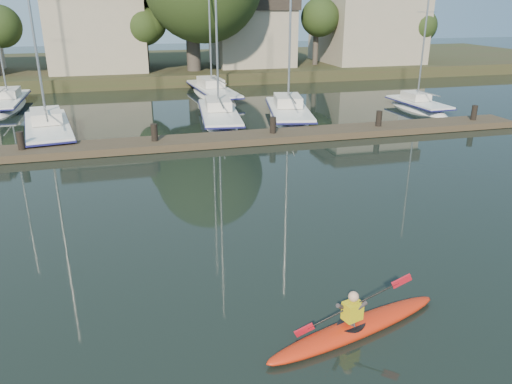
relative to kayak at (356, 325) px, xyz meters
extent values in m
plane|color=black|center=(-0.10, 1.90, -0.18)|extent=(160.00, 160.00, 0.00)
ellipsoid|color=red|center=(0.03, 0.01, -0.08)|extent=(4.59, 1.84, 0.35)
cylinder|color=black|center=(-0.12, -0.03, 0.04)|extent=(0.85, 0.85, 0.09)
imported|color=#2D282B|center=(-0.12, -0.03, 0.40)|extent=(0.33, 0.41, 1.00)
cube|color=gold|center=(-0.12, -0.03, 0.41)|extent=(0.45, 0.38, 0.41)
sphere|color=tan|center=(-0.12, -0.03, 0.76)|extent=(0.22, 0.22, 0.22)
cube|color=#453727|center=(-0.10, 15.90, 0.02)|extent=(34.00, 2.00, 0.35)
cylinder|color=black|center=(-9.10, 15.90, 0.12)|extent=(0.32, 0.32, 1.80)
cylinder|color=black|center=(-3.10, 15.90, 0.12)|extent=(0.32, 0.32, 1.80)
cylinder|color=black|center=(2.90, 15.90, 0.12)|extent=(0.32, 0.32, 1.80)
cylinder|color=black|center=(8.90, 15.90, 0.12)|extent=(0.32, 0.32, 1.80)
cylinder|color=black|center=(14.90, 15.90, 0.12)|extent=(0.32, 0.32, 1.80)
ellipsoid|color=white|center=(-8.42, 19.76, -0.55)|extent=(3.63, 9.35, 2.04)
cube|color=white|center=(-8.42, 19.76, 0.41)|extent=(3.27, 7.71, 0.15)
cube|color=navy|center=(-8.42, 19.76, 0.33)|extent=(3.38, 7.91, 0.09)
cube|color=silver|center=(-8.51, 20.30, 0.81)|extent=(1.88, 2.75, 0.59)
cylinder|color=#9EA0A5|center=(-8.21, 18.41, 1.27)|extent=(0.62, 3.43, 0.09)
ellipsoid|color=white|center=(1.05, 20.95, -0.54)|extent=(3.14, 9.48, 1.96)
cube|color=white|center=(1.05, 20.95, 0.39)|extent=(2.86, 7.80, 0.14)
cube|color=navy|center=(1.05, 20.95, 0.31)|extent=(2.97, 8.00, 0.08)
cube|color=silver|center=(1.11, 21.51, 0.77)|extent=(1.71, 2.74, 0.57)
cylinder|color=#9EA0A5|center=(0.91, 19.57, 1.22)|extent=(0.46, 3.52, 0.08)
ellipsoid|color=white|center=(5.31, 20.56, -0.56)|extent=(4.00, 9.07, 2.09)
cube|color=white|center=(5.31, 20.56, 0.43)|extent=(3.58, 7.50, 0.15)
cube|color=navy|center=(5.31, 20.56, 0.34)|extent=(3.70, 7.69, 0.09)
cube|color=silver|center=(5.41, 21.07, 0.83)|extent=(1.99, 2.72, 0.60)
cylinder|color=#9EA0A5|center=(5.36, 20.81, 6.52)|extent=(0.13, 0.13, 12.08)
cylinder|color=#9EA0A5|center=(5.04, 19.26, 1.30)|extent=(0.75, 3.29, 0.09)
ellipsoid|color=white|center=(14.52, 20.97, -0.49)|extent=(2.19, 6.38, 1.71)
cube|color=white|center=(14.52, 20.97, 0.32)|extent=(2.05, 5.24, 0.13)
cube|color=navy|center=(14.52, 20.97, 0.24)|extent=(2.13, 5.37, 0.07)
cube|color=silver|center=(14.50, 21.35, 0.65)|extent=(1.34, 1.82, 0.49)
cylinder|color=#9EA0A5|center=(14.51, 21.16, 4.85)|extent=(0.11, 0.11, 8.99)
cylinder|color=#9EA0A5|center=(14.56, 20.03, 1.03)|extent=(0.19, 2.39, 0.07)
cylinder|color=#9EA0A5|center=(14.51, 21.16, 5.93)|extent=(1.44, 0.10, 0.03)
ellipsoid|color=white|center=(-12.03, 28.91, -0.51)|extent=(2.05, 8.62, 1.82)
cube|color=white|center=(-12.03, 28.91, 0.35)|extent=(1.95, 7.07, 0.13)
cube|color=navy|center=(-12.03, 28.91, 0.27)|extent=(2.02, 7.24, 0.08)
cube|color=silver|center=(-12.03, 29.43, 0.70)|extent=(1.35, 2.42, 0.53)
cylinder|color=#9EA0A5|center=(-12.02, 27.62, 1.11)|extent=(0.09, 3.27, 0.08)
ellipsoid|color=white|center=(2.21, 29.42, -0.55)|extent=(3.07, 10.75, 2.01)
cube|color=white|center=(2.21, 29.42, 0.40)|extent=(2.81, 8.84, 0.15)
cube|color=navy|center=(2.21, 29.42, 0.32)|extent=(2.92, 9.06, 0.08)
cube|color=silver|center=(2.16, 30.06, 0.80)|extent=(1.72, 3.08, 0.58)
cylinder|color=#9EA0A5|center=(2.33, 27.84, 1.25)|extent=(0.41, 4.02, 0.08)
cube|color=#2D371B|center=(-0.10, 45.90, 0.32)|extent=(90.00, 24.00, 1.00)
cube|color=#9F917F|center=(-6.10, 39.90, 3.82)|extent=(8.00, 8.00, 6.00)
cube|color=#9F917F|center=(7.90, 39.90, 3.32)|extent=(7.00, 7.00, 5.00)
cube|color=#322C24|center=(7.90, 39.90, 6.42)|extent=(7.35, 7.35, 1.20)
cube|color=#9F917F|center=(19.90, 39.90, 4.07)|extent=(9.00, 9.00, 6.50)
cylinder|color=#443D36|center=(1.90, 36.90, 3.32)|extent=(1.20, 1.20, 5.00)
cylinder|color=#443D36|center=(-2.10, 37.40, 2.22)|extent=(0.38, 0.38, 2.80)
sphere|color=black|center=(-2.10, 37.40, 4.42)|extent=(2.72, 2.72, 2.72)
cylinder|color=#443D36|center=(13.90, 38.40, 2.42)|extent=(0.50, 0.50, 3.20)
sphere|color=black|center=(13.90, 38.40, 5.07)|extent=(3.57, 3.57, 3.57)
cylinder|color=#443D36|center=(23.90, 36.90, 2.12)|extent=(0.41, 0.41, 2.60)
sphere|color=black|center=(23.90, 36.90, 4.27)|extent=(2.89, 2.89, 2.89)
camera|label=1|loc=(-4.39, -8.15, 6.52)|focal=35.00mm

